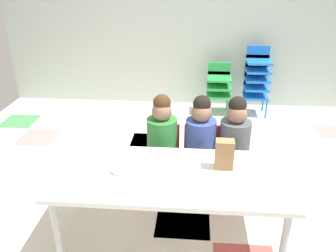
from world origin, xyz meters
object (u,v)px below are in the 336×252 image
kid_chair_green_stack (219,85)px  seated_child_far_right (235,138)px  seated_child_near_camera (162,135)px  paper_plate_near_edge (118,172)px  seated_child_middle_seat (201,137)px  paper_bag_brown (224,154)px  donut_powdered_on_plate (118,170)px  paper_plate_center_table (150,172)px  craft_table (171,179)px  kid_chair_blue_stack (257,77)px

kid_chair_green_stack → seated_child_far_right: bearing=-89.1°
seated_child_near_camera → paper_plate_near_edge: 0.67m
seated_child_middle_seat → seated_child_near_camera: bearing=180.0°
paper_plate_near_edge → seated_child_middle_seat: bearing=47.0°
kid_chair_green_stack → seated_child_near_camera: bearing=-107.1°
seated_child_near_camera → seated_child_far_right: 0.62m
paper_bag_brown → paper_plate_near_edge: 0.76m
seated_child_middle_seat → kid_chair_green_stack: seated_child_middle_seat is taller
seated_child_middle_seat → donut_powdered_on_plate: (-0.58, -0.62, 0.03)m
paper_plate_near_edge → donut_powdered_on_plate: size_ratio=1.59×
seated_child_middle_seat → paper_plate_near_edge: (-0.58, -0.62, 0.01)m
seated_child_near_camera → paper_plate_center_table: seated_child_near_camera is taller
seated_child_near_camera → kid_chair_green_stack: seated_child_near_camera is taller
seated_child_near_camera → donut_powdered_on_plate: size_ratio=8.11×
donut_powdered_on_plate → seated_child_middle_seat: bearing=47.0°
craft_table → donut_powdered_on_plate: bearing=-177.2°
paper_plate_center_table → craft_table: bearing=2.2°
seated_child_near_camera → seated_child_far_right: bearing=0.0°
seated_child_far_right → kid_chair_green_stack: (-0.03, 1.93, -0.16)m
seated_child_far_right → donut_powdered_on_plate: seated_child_far_right is taller
seated_child_near_camera → paper_plate_near_edge: size_ratio=5.10×
kid_chair_green_stack → paper_plate_center_table: bearing=-103.7°
seated_child_middle_seat → kid_chair_blue_stack: 2.07m
paper_plate_near_edge → craft_table: bearing=2.8°
kid_chair_blue_stack → paper_plate_near_edge: (-1.34, -2.55, 0.05)m
craft_table → paper_plate_near_edge: bearing=-177.2°
craft_table → seated_child_far_right: seated_child_far_right is taller
seated_child_near_camera → paper_plate_near_edge: seated_child_near_camera is taller
seated_child_far_right → kid_chair_blue_stack: seated_child_far_right is taller
paper_bag_brown → paper_plate_center_table: paper_bag_brown is taller
seated_child_far_right → paper_bag_brown: seated_child_far_right is taller
seated_child_near_camera → donut_powdered_on_plate: (-0.25, -0.62, 0.03)m
kid_chair_green_stack → kid_chair_blue_stack: 0.52m
kid_chair_green_stack → kid_chair_blue_stack: kid_chair_blue_stack is taller
seated_child_near_camera → kid_chair_blue_stack: bearing=60.5°
seated_child_far_right → paper_plate_center_table: size_ratio=5.10×
kid_chair_blue_stack → paper_bag_brown: (-0.60, -2.42, 0.15)m
craft_table → seated_child_near_camera: 0.62m
kid_chair_blue_stack → donut_powdered_on_plate: 2.88m
seated_child_middle_seat → seated_child_far_right: (0.29, 0.00, 0.00)m
kid_chair_green_stack → donut_powdered_on_plate: bearing=-108.3°
kid_chair_blue_stack → paper_plate_near_edge: kid_chair_blue_stack is taller
seated_child_far_right → paper_plate_near_edge: 1.07m
paper_plate_near_edge → seated_child_near_camera: bearing=68.1°
donut_powdered_on_plate → kid_chair_blue_stack: bearing=62.2°
paper_plate_near_edge → donut_powdered_on_plate: donut_powdered_on_plate is taller
seated_child_far_right → paper_plate_center_table: 0.89m
craft_table → paper_plate_center_table: paper_plate_center_table is taller
craft_table → paper_bag_brown: size_ratio=7.51×
seated_child_far_right → kid_chair_green_stack: seated_child_far_right is taller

